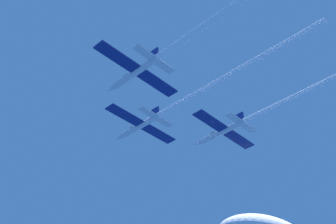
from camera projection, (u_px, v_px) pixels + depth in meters
jet_lead at (186, 100)px, 86.43m from camera, size 19.36×53.55×3.21m
jet_left_wing at (189, 36)px, 71.55m from camera, size 19.36×52.06×3.21m
jet_right_wing at (274, 107)px, 86.49m from camera, size 19.36×52.20×3.21m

